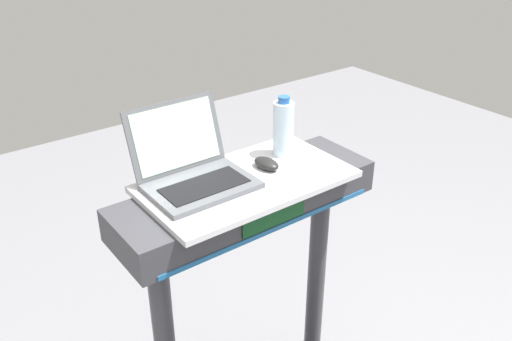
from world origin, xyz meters
TOP-DOWN VIEW (x-y plane):
  - desk_board at (0.00, 0.70)m, footprint 0.67×0.37m
  - laptop at (-0.15, 0.78)m, footprint 0.32×0.30m
  - computer_mouse at (0.09, 0.72)m, footprint 0.07×0.11m
  - water_bottle at (0.21, 0.77)m, footprint 0.07×0.07m

SIDE VIEW (x-z plane):
  - desk_board at x=0.00m, z-range 1.14..1.16m
  - computer_mouse at x=0.09m, z-range 1.16..1.20m
  - laptop at x=-0.15m, z-range 1.09..1.33m
  - water_bottle at x=0.21m, z-range 1.15..1.37m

